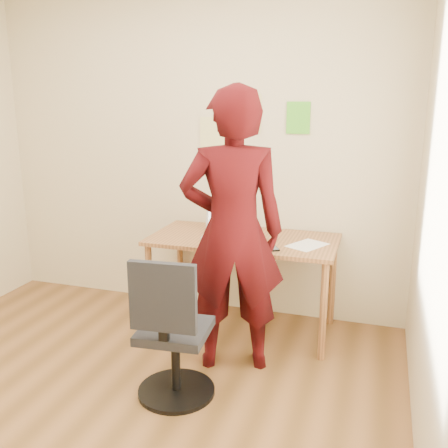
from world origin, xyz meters
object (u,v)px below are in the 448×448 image
(laptop, at_px, (224,229))
(person, at_px, (232,232))
(phone, at_px, (273,248))
(desk, at_px, (243,249))
(office_chair, at_px, (172,340))

(laptop, distance_m, person, 0.62)
(laptop, xyz_separation_m, phone, (0.43, -0.24, -0.04))
(desk, xyz_separation_m, person, (0.07, -0.53, 0.27))
(laptop, distance_m, phone, 0.49)
(laptop, distance_m, office_chair, 1.14)
(desk, bearing_deg, phone, -37.95)
(desk, distance_m, phone, 0.35)
(office_chair, distance_m, person, 0.77)
(phone, bearing_deg, laptop, 121.81)
(laptop, relative_size, office_chair, 0.39)
(phone, distance_m, office_chair, 1.00)
(desk, distance_m, laptop, 0.21)
(laptop, bearing_deg, desk, -18.93)
(person, bearing_deg, phone, -140.17)
(desk, distance_m, office_chair, 1.09)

